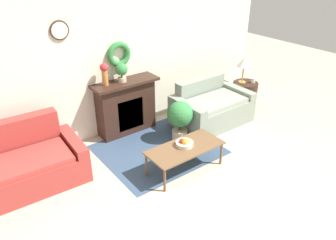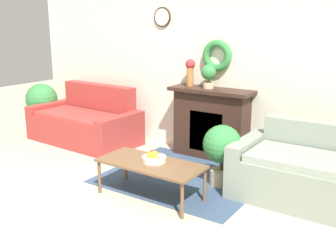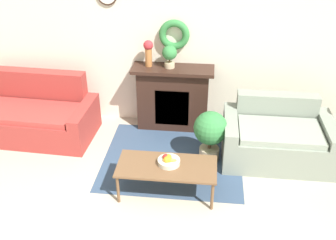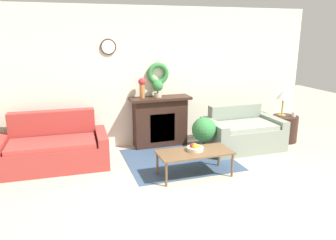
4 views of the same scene
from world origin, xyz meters
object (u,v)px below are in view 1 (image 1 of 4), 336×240
at_px(fireplace, 126,106).
at_px(potted_plant_on_mantel, 121,71).
at_px(fruit_bowl, 184,143).
at_px(mug, 253,80).
at_px(vase_on_mantel_left, 104,73).
at_px(side_table_by_loveseat, 244,94).
at_px(coffee_table, 185,149).
at_px(table_lamp, 244,63).
at_px(potted_plant_floor_by_loveseat, 180,117).
at_px(loveseat_right, 211,108).
at_px(couch_left, 17,167).

bearing_deg(fireplace, potted_plant_on_mantel, -164.16).
relative_size(fruit_bowl, mug, 2.73).
distance_m(mug, vase_on_mantel_left, 3.15).
xyz_separation_m(side_table_by_loveseat, vase_on_mantel_left, (-2.90, 0.58, 0.95)).
height_order(coffee_table, table_lamp, table_lamp).
distance_m(fireplace, potted_plant_on_mantel, 0.69).
relative_size(fireplace, potted_plant_floor_by_loveseat, 1.62).
bearing_deg(vase_on_mantel_left, potted_plant_floor_by_loveseat, -41.80).
bearing_deg(potted_plant_on_mantel, vase_on_mantel_left, 176.25).
bearing_deg(table_lamp, side_table_by_loveseat, -38.66).
distance_m(coffee_table, mug, 2.74).
bearing_deg(mug, potted_plant_on_mantel, 166.60).
bearing_deg(vase_on_mantel_left, table_lamp, -10.46).
xyz_separation_m(loveseat_right, fruit_bowl, (-1.38, -0.87, 0.15)).
xyz_separation_m(fireplace, loveseat_right, (1.48, -0.66, -0.20)).
distance_m(side_table_by_loveseat, mug, 0.35).
distance_m(couch_left, loveseat_right, 3.52).
bearing_deg(fireplace, vase_on_mantel_left, 179.08).
bearing_deg(couch_left, fireplace, 14.62).
height_order(mug, vase_on_mantel_left, vase_on_mantel_left).
xyz_separation_m(fireplace, mug, (2.66, -0.66, 0.08)).
height_order(fireplace, potted_plant_on_mantel, potted_plant_on_mantel).
bearing_deg(mug, fruit_bowl, -161.21).
xyz_separation_m(fireplace, side_table_by_loveseat, (2.55, -0.57, -0.23)).
bearing_deg(vase_on_mantel_left, fireplace, -0.92).
distance_m(fireplace, loveseat_right, 1.63).
distance_m(table_lamp, potted_plant_floor_by_loveseat, 1.99).
relative_size(table_lamp, vase_on_mantel_left, 1.41).
relative_size(coffee_table, side_table_by_loveseat, 2.18).
bearing_deg(potted_plant_on_mantel, mug, -13.40).
height_order(fruit_bowl, vase_on_mantel_left, vase_on_mantel_left).
distance_m(loveseat_right, potted_plant_floor_by_loveseat, 0.93).
bearing_deg(couch_left, fruit_bowl, -24.66).
bearing_deg(table_lamp, couch_left, 178.93).
distance_m(fruit_bowl, vase_on_mantel_left, 1.78).
xyz_separation_m(fireplace, fruit_bowl, (0.10, -1.53, -0.05)).
bearing_deg(fruit_bowl, loveseat_right, 32.22).
xyz_separation_m(side_table_by_loveseat, potted_plant_on_mantel, (-2.60, 0.56, 0.92)).
bearing_deg(vase_on_mantel_left, couch_left, -165.31).
bearing_deg(potted_plant_on_mantel, coffee_table, -84.98).
bearing_deg(potted_plant_floor_by_loveseat, fruit_bowl, -124.30).
bearing_deg(mug, coffee_table, -160.62).
xyz_separation_m(loveseat_right, potted_plant_floor_by_loveseat, (-0.90, -0.17, 0.15)).
xyz_separation_m(loveseat_right, mug, (1.18, 0.00, 0.28)).
bearing_deg(mug, fireplace, 166.07).
bearing_deg(fruit_bowl, table_lamp, 23.08).
bearing_deg(coffee_table, side_table_by_loveseat, 22.06).
height_order(couch_left, side_table_by_loveseat, couch_left).
bearing_deg(loveseat_right, potted_plant_on_mantel, 156.98).
xyz_separation_m(table_lamp, potted_plant_on_mantel, (-2.53, 0.50, 0.22)).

